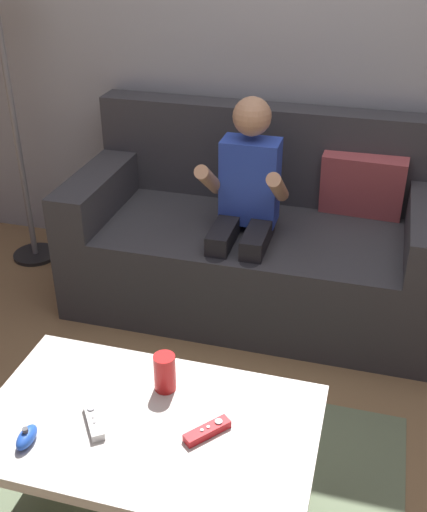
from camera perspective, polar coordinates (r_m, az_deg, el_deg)
ground_plane at (r=2.34m, az=1.15°, el=-18.12°), size 9.93×9.93×0.00m
wall_back at (r=3.05m, az=8.79°, el=20.36°), size 4.97×0.05×2.50m
couch at (r=3.01m, az=4.09°, el=1.49°), size 1.69×0.80×0.88m
person_seated_on_couch at (r=2.72m, az=2.87°, el=4.70°), size 0.35×0.43×1.02m
coffee_table at (r=1.90m, az=-5.89°, el=-16.22°), size 0.96×0.58×0.44m
game_remote_red_near_edge at (r=1.80m, az=-0.56°, el=-15.59°), size 0.12×0.13×0.03m
nunchuk_blue at (r=1.84m, az=-16.60°, el=-15.47°), size 0.05×0.09×0.05m
game_remote_white_far_corner at (r=1.86m, az=-10.81°, el=-14.49°), size 0.11×0.13×0.03m
soda_can at (r=1.91m, az=-4.44°, el=-10.50°), size 0.07×0.07×0.12m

